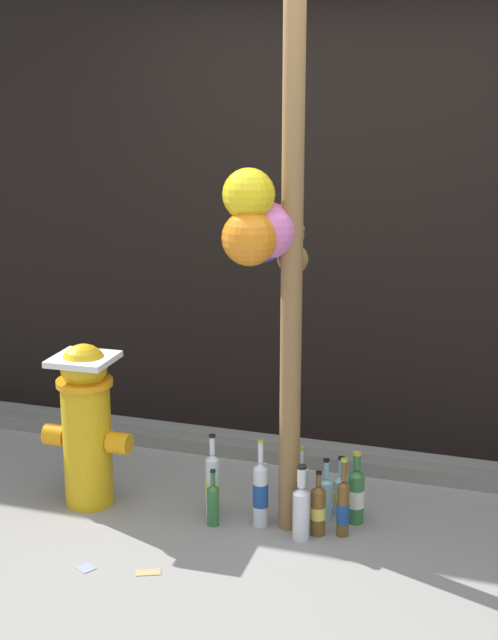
# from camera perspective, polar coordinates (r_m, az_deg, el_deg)

# --- Properties ---
(ground_plane) EXTENTS (14.00, 14.00, 0.00)m
(ground_plane) POSITION_cam_1_polar(r_m,az_deg,el_deg) (4.13, 0.99, -15.37)
(ground_plane) COLOR gray
(building_wall) EXTENTS (10.00, 0.20, 3.35)m
(building_wall) POSITION_cam_1_polar(r_m,az_deg,el_deg) (5.18, 6.55, 10.24)
(building_wall) COLOR black
(building_wall) RESTS_ON ground_plane
(curb_strip) EXTENTS (8.00, 0.12, 0.08)m
(curb_strip) POSITION_cam_1_polar(r_m,az_deg,el_deg) (5.12, 4.92, -8.69)
(curb_strip) COLOR slate
(curb_strip) RESTS_ON ground_plane
(memorial_post) EXTENTS (0.54, 0.46, 3.07)m
(memorial_post) POSITION_cam_1_polar(r_m,az_deg,el_deg) (4.01, 1.60, 8.77)
(memorial_post) COLOR olive
(memorial_post) RESTS_ON ground_plane
(fire_hydrant) EXTENTS (0.46, 0.30, 0.83)m
(fire_hydrant) POSITION_cam_1_polar(r_m,az_deg,el_deg) (4.62, -10.07, -6.24)
(fire_hydrant) COLOR gold
(fire_hydrant) RESTS_ON ground_plane
(bottle_0) EXTENTS (0.08, 0.08, 0.37)m
(bottle_0) POSITION_cam_1_polar(r_m,az_deg,el_deg) (4.32, 3.25, -11.69)
(bottle_0) COLOR silver
(bottle_0) RESTS_ON ground_plane
(bottle_1) EXTENTS (0.06, 0.06, 0.32)m
(bottle_1) POSITION_cam_1_polar(r_m,az_deg,el_deg) (4.52, 4.78, -10.86)
(bottle_1) COLOR #93CCE0
(bottle_1) RESTS_ON ground_plane
(bottle_2) EXTENTS (0.08, 0.08, 0.38)m
(bottle_2) POSITION_cam_1_polar(r_m,az_deg,el_deg) (4.50, 3.17, -10.59)
(bottle_2) COLOR silver
(bottle_2) RESTS_ON ground_plane
(bottle_3) EXTENTS (0.07, 0.07, 0.38)m
(bottle_3) POSITION_cam_1_polar(r_m,az_deg,el_deg) (4.70, 2.77, -9.24)
(bottle_3) COLOR #337038
(bottle_3) RESTS_ON ground_plane
(bottle_4) EXTENTS (0.07, 0.07, 0.42)m
(bottle_4) POSITION_cam_1_polar(r_m,az_deg,el_deg) (4.53, -2.27, -10.16)
(bottle_4) COLOR silver
(bottle_4) RESTS_ON ground_plane
(bottle_5) EXTENTS (0.07, 0.07, 0.44)m
(bottle_5) POSITION_cam_1_polar(r_m,az_deg,el_deg) (4.43, 0.72, -10.69)
(bottle_5) COLOR silver
(bottle_5) RESTS_ON ground_plane
(bottle_6) EXTENTS (0.06, 0.06, 0.39)m
(bottle_6) POSITION_cam_1_polar(r_m,az_deg,el_deg) (4.37, 5.86, -11.48)
(bottle_6) COLOR brown
(bottle_6) RESTS_ON ground_plane
(bottle_7) EXTENTS (0.07, 0.07, 0.31)m
(bottle_7) POSITION_cam_1_polar(r_m,az_deg,el_deg) (4.57, 5.70, -10.69)
(bottle_7) COLOR #93CCE0
(bottle_7) RESTS_ON ground_plane
(bottle_8) EXTENTS (0.08, 0.08, 0.36)m
(bottle_8) POSITION_cam_1_polar(r_m,az_deg,el_deg) (4.50, 6.66, -10.72)
(bottle_8) COLOR #337038
(bottle_8) RESTS_ON ground_plane
(bottle_9) EXTENTS (0.06, 0.06, 0.28)m
(bottle_9) POSITION_cam_1_polar(r_m,az_deg,el_deg) (4.46, -2.24, -11.30)
(bottle_9) COLOR #337038
(bottle_9) RESTS_ON ground_plane
(bottle_10) EXTENTS (0.07, 0.07, 0.32)m
(bottle_10) POSITION_cam_1_polar(r_m,az_deg,el_deg) (4.38, 4.32, -11.65)
(bottle_10) COLOR brown
(bottle_10) RESTS_ON ground_plane
(litter_0) EXTENTS (0.05, 0.07, 0.01)m
(litter_0) POSITION_cam_1_polar(r_m,az_deg,el_deg) (5.18, 1.00, -8.77)
(litter_0) COLOR silver
(litter_0) RESTS_ON ground_plane
(litter_1) EXTENTS (0.12, 0.09, 0.01)m
(litter_1) POSITION_cam_1_polar(r_m,az_deg,el_deg) (4.14, -6.27, -15.31)
(litter_1) COLOR tan
(litter_1) RESTS_ON ground_plane
(litter_2) EXTENTS (0.10, 0.09, 0.01)m
(litter_2) POSITION_cam_1_polar(r_m,az_deg,el_deg) (4.21, -10.11, -14.91)
(litter_2) COLOR #8C99B2
(litter_2) RESTS_ON ground_plane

